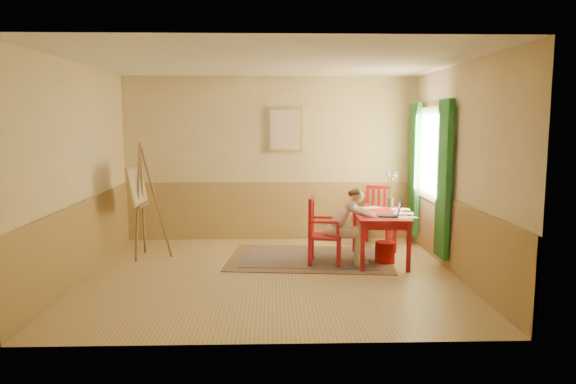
{
  "coord_description": "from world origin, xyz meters",
  "views": [
    {
      "loc": [
        0.02,
        -7.02,
        2.06
      ],
      "look_at": [
        0.25,
        0.55,
        1.05
      ],
      "focal_mm": 33.63,
      "sensor_mm": 36.0,
      "label": 1
    }
  ],
  "objects_px": {
    "table": "(380,219)",
    "chair_left": "(322,231)",
    "figure": "(346,223)",
    "laptop": "(391,213)",
    "easel": "(139,190)",
    "chair_back": "(377,215)"
  },
  "relations": [
    {
      "from": "table",
      "to": "chair_back",
      "type": "height_order",
      "value": "chair_back"
    },
    {
      "from": "figure",
      "to": "easel",
      "type": "height_order",
      "value": "easel"
    },
    {
      "from": "chair_left",
      "to": "chair_back",
      "type": "height_order",
      "value": "same"
    },
    {
      "from": "table",
      "to": "chair_back",
      "type": "distance_m",
      "value": 1.15
    },
    {
      "from": "laptop",
      "to": "figure",
      "type": "bearing_deg",
      "value": 171.22
    },
    {
      "from": "chair_back",
      "to": "figure",
      "type": "distance_m",
      "value": 1.48
    },
    {
      "from": "chair_left",
      "to": "figure",
      "type": "bearing_deg",
      "value": -6.73
    },
    {
      "from": "chair_back",
      "to": "figure",
      "type": "xyz_separation_m",
      "value": [
        -0.7,
        -1.29,
        0.13
      ]
    },
    {
      "from": "table",
      "to": "chair_left",
      "type": "bearing_deg",
      "value": -171.86
    },
    {
      "from": "laptop",
      "to": "easel",
      "type": "distance_m",
      "value": 3.71
    },
    {
      "from": "easel",
      "to": "figure",
      "type": "bearing_deg",
      "value": -9.94
    },
    {
      "from": "laptop",
      "to": "chair_back",
      "type": "bearing_deg",
      "value": 86.2
    },
    {
      "from": "table",
      "to": "easel",
      "type": "height_order",
      "value": "easel"
    },
    {
      "from": "chair_left",
      "to": "laptop",
      "type": "height_order",
      "value": "chair_left"
    },
    {
      "from": "figure",
      "to": "laptop",
      "type": "xyz_separation_m",
      "value": [
        0.61,
        -0.09,
        0.15
      ]
    },
    {
      "from": "table",
      "to": "chair_left",
      "type": "height_order",
      "value": "chair_left"
    },
    {
      "from": "laptop",
      "to": "easel",
      "type": "height_order",
      "value": "easel"
    },
    {
      "from": "chair_left",
      "to": "easel",
      "type": "height_order",
      "value": "easel"
    },
    {
      "from": "chair_left",
      "to": "easel",
      "type": "distance_m",
      "value": 2.79
    },
    {
      "from": "chair_back",
      "to": "laptop",
      "type": "relative_size",
      "value": 2.6
    },
    {
      "from": "chair_back",
      "to": "figure",
      "type": "relative_size",
      "value": 0.88
    },
    {
      "from": "figure",
      "to": "table",
      "type": "bearing_deg",
      "value": 17.79
    }
  ]
}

